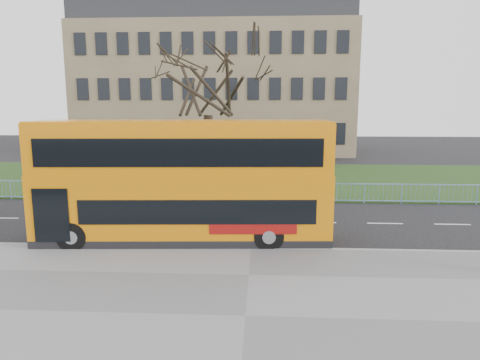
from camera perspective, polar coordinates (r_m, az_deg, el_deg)
name	(u,v)px	position (r m, az deg, el deg)	size (l,w,h in m)	color
ground	(252,238)	(17.47, 1.62, -7.74)	(120.00, 120.00, 0.00)	black
pavement	(245,318)	(11.20, 0.73, -17.92)	(80.00, 10.50, 0.12)	slate
kerb	(251,249)	(15.98, 1.48, -9.18)	(80.00, 0.20, 0.14)	gray
grass_verge	(257,178)	(31.39, 2.26, 0.23)	(80.00, 15.40, 0.08)	#1D3714
guard_railing	(255,192)	(23.73, 2.02, -1.66)	(40.00, 0.12, 1.10)	#789CD5
bare_tree	(208,101)	(26.87, -4.30, 10.52)	(7.74, 7.74, 11.06)	black
civic_building	(218,91)	(51.96, -3.00, 11.72)	(30.00, 15.00, 14.00)	#78624C
yellow_bus	(183,179)	(16.65, -7.54, 0.18)	(11.28, 3.29, 4.67)	orange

